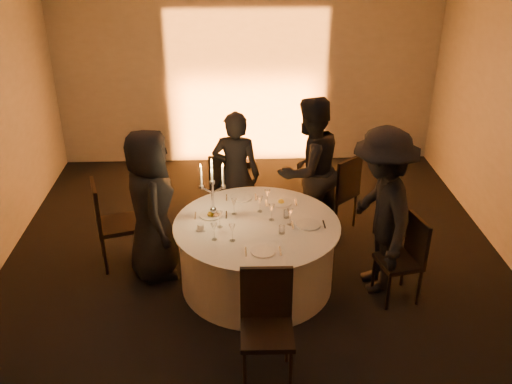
{
  "coord_description": "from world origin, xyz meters",
  "views": [
    {
      "loc": [
        -0.23,
        -5.3,
        3.84
      ],
      "look_at": [
        0.0,
        0.2,
        1.05
      ],
      "focal_mm": 40.0,
      "sensor_mm": 36.0,
      "label": 1
    }
  ],
  "objects_px": {
    "banquet_table": "(257,254)",
    "chair_right": "(406,254)",
    "chair_left": "(109,219)",
    "guest_right": "(381,212)",
    "guest_back_left": "(236,175)",
    "coffee_cup": "(201,227)",
    "guest_back_right": "(309,170)",
    "chair_back_right": "(341,188)",
    "chair_back_left": "(227,183)",
    "chair_front": "(267,319)",
    "guest_left": "(151,205)",
    "candelabra": "(213,197)"
  },
  "relations": [
    {
      "from": "banquet_table",
      "to": "chair_right",
      "type": "height_order",
      "value": "chair_right"
    },
    {
      "from": "banquet_table",
      "to": "chair_left",
      "type": "bearing_deg",
      "value": 164.65
    },
    {
      "from": "guest_right",
      "to": "banquet_table",
      "type": "bearing_deg",
      "value": -97.63
    },
    {
      "from": "guest_back_left",
      "to": "coffee_cup",
      "type": "distance_m",
      "value": 1.29
    },
    {
      "from": "banquet_table",
      "to": "guest_back_right",
      "type": "bearing_deg",
      "value": 56.04
    },
    {
      "from": "chair_back_right",
      "to": "guest_back_left",
      "type": "xyz_separation_m",
      "value": [
        -1.34,
        -0.04,
        0.24
      ]
    },
    {
      "from": "chair_back_left",
      "to": "chair_back_right",
      "type": "bearing_deg",
      "value": 179.61
    },
    {
      "from": "chair_back_right",
      "to": "chair_left",
      "type": "bearing_deg",
      "value": -26.62
    },
    {
      "from": "chair_left",
      "to": "chair_front",
      "type": "xyz_separation_m",
      "value": [
        1.7,
        -1.82,
        -0.01
      ]
    },
    {
      "from": "chair_back_right",
      "to": "guest_back_left",
      "type": "height_order",
      "value": "guest_back_left"
    },
    {
      "from": "chair_back_left",
      "to": "chair_right",
      "type": "distance_m",
      "value": 2.6
    },
    {
      "from": "guest_left",
      "to": "chair_back_right",
      "type": "bearing_deg",
      "value": -80.96
    },
    {
      "from": "guest_back_left",
      "to": "chair_back_right",
      "type": "bearing_deg",
      "value": -167.69
    },
    {
      "from": "banquet_table",
      "to": "candelabra",
      "type": "height_order",
      "value": "candelabra"
    },
    {
      "from": "guest_back_left",
      "to": "guest_left",
      "type": "bearing_deg",
      "value": 53.29
    },
    {
      "from": "coffee_cup",
      "to": "candelabra",
      "type": "bearing_deg",
      "value": 66.45
    },
    {
      "from": "chair_front",
      "to": "guest_back_left",
      "type": "xyz_separation_m",
      "value": [
        -0.24,
        2.49,
        0.23
      ]
    },
    {
      "from": "chair_left",
      "to": "chair_front",
      "type": "height_order",
      "value": "chair_left"
    },
    {
      "from": "chair_left",
      "to": "chair_right",
      "type": "bearing_deg",
      "value": -120.35
    },
    {
      "from": "chair_left",
      "to": "chair_back_left",
      "type": "bearing_deg",
      "value": -69.93
    },
    {
      "from": "guest_right",
      "to": "chair_right",
      "type": "bearing_deg",
      "value": 45.55
    },
    {
      "from": "guest_right",
      "to": "chair_front",
      "type": "bearing_deg",
      "value": -48.87
    },
    {
      "from": "chair_left",
      "to": "candelabra",
      "type": "height_order",
      "value": "candelabra"
    },
    {
      "from": "banquet_table",
      "to": "coffee_cup",
      "type": "distance_m",
      "value": 0.73
    },
    {
      "from": "guest_right",
      "to": "coffee_cup",
      "type": "xyz_separation_m",
      "value": [
        -1.9,
        -0.01,
        -0.14
      ]
    },
    {
      "from": "chair_back_right",
      "to": "chair_front",
      "type": "xyz_separation_m",
      "value": [
        -1.1,
        -2.53,
        0.01
      ]
    },
    {
      "from": "chair_front",
      "to": "candelabra",
      "type": "height_order",
      "value": "candelabra"
    },
    {
      "from": "guest_back_left",
      "to": "guest_right",
      "type": "xyz_separation_m",
      "value": [
        1.52,
        -1.22,
        0.11
      ]
    },
    {
      "from": "guest_right",
      "to": "chair_back_right",
      "type": "bearing_deg",
      "value": -175.74
    },
    {
      "from": "chair_back_right",
      "to": "chair_front",
      "type": "distance_m",
      "value": 2.76
    },
    {
      "from": "coffee_cup",
      "to": "candelabra",
      "type": "distance_m",
      "value": 0.38
    },
    {
      "from": "chair_left",
      "to": "guest_right",
      "type": "height_order",
      "value": "guest_right"
    },
    {
      "from": "candelabra",
      "to": "chair_back_right",
      "type": "bearing_deg",
      "value": 31.6
    },
    {
      "from": "guest_back_left",
      "to": "chair_front",
      "type": "bearing_deg",
      "value": 106.05
    },
    {
      "from": "chair_front",
      "to": "candelabra",
      "type": "relative_size",
      "value": 1.52
    },
    {
      "from": "chair_right",
      "to": "candelabra",
      "type": "distance_m",
      "value": 2.15
    },
    {
      "from": "guest_back_left",
      "to": "guest_right",
      "type": "height_order",
      "value": "guest_right"
    },
    {
      "from": "chair_right",
      "to": "chair_front",
      "type": "bearing_deg",
      "value": -67.86
    },
    {
      "from": "candelabra",
      "to": "guest_back_left",
      "type": "bearing_deg",
      "value": 74.68
    },
    {
      "from": "chair_left",
      "to": "chair_right",
      "type": "relative_size",
      "value": 1.13
    },
    {
      "from": "banquet_table",
      "to": "chair_right",
      "type": "relative_size",
      "value": 1.89
    },
    {
      "from": "guest_left",
      "to": "candelabra",
      "type": "bearing_deg",
      "value": -108.65
    },
    {
      "from": "banquet_table",
      "to": "candelabra",
      "type": "relative_size",
      "value": 2.61
    },
    {
      "from": "guest_left",
      "to": "guest_right",
      "type": "distance_m",
      "value": 2.48
    },
    {
      "from": "chair_right",
      "to": "guest_right",
      "type": "distance_m",
      "value": 0.52
    },
    {
      "from": "candelabra",
      "to": "guest_right",
      "type": "bearing_deg",
      "value": -8.86
    },
    {
      "from": "chair_left",
      "to": "chair_back_left",
      "type": "relative_size",
      "value": 1.12
    },
    {
      "from": "guest_left",
      "to": "coffee_cup",
      "type": "xyz_separation_m",
      "value": [
        0.56,
        -0.36,
        -0.08
      ]
    },
    {
      "from": "chair_back_left",
      "to": "guest_right",
      "type": "height_order",
      "value": "guest_right"
    },
    {
      "from": "chair_left",
      "to": "guest_back_right",
      "type": "xyz_separation_m",
      "value": [
        2.36,
        0.55,
        0.32
      ]
    }
  ]
}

